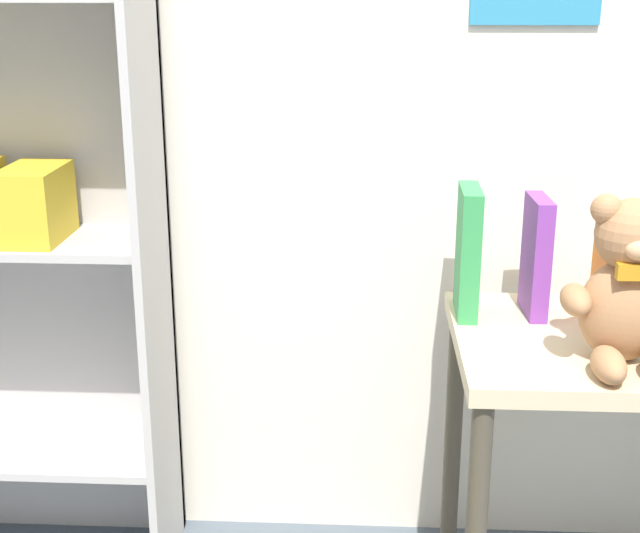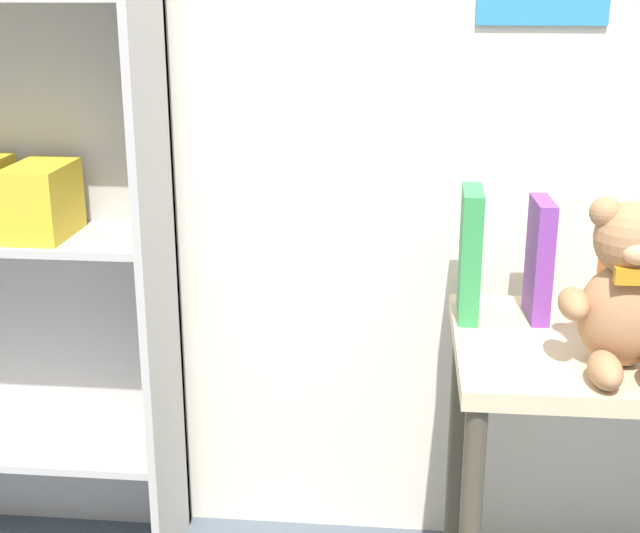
# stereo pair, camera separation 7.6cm
# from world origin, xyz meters

# --- Properties ---
(wall_back) EXTENTS (4.80, 0.07, 2.50)m
(wall_back) POSITION_xyz_m (0.00, 1.41, 1.25)
(wall_back) COLOR silver
(wall_back) RESTS_ON ground_plane
(bookshelf_side) EXTENTS (0.65, 0.27, 1.58)m
(bookshelf_side) POSITION_xyz_m (-0.95, 1.26, 0.89)
(bookshelf_side) COLOR #BCB7B2
(bookshelf_side) RESTS_ON ground_plane
(display_table) EXTENTS (0.62, 0.50, 0.66)m
(display_table) POSITION_xyz_m (0.32, 1.06, 0.56)
(display_table) COLOR beige
(display_table) RESTS_ON ground_plane
(teddy_bear) EXTENTS (0.24, 0.22, 0.31)m
(teddy_bear) POSITION_xyz_m (0.30, 0.94, 0.80)
(teddy_bear) COLOR #A8754C
(teddy_bear) RESTS_ON display_table
(book_standing_green) EXTENTS (0.04, 0.15, 0.27)m
(book_standing_green) POSITION_xyz_m (0.04, 1.18, 0.79)
(book_standing_green) COLOR #33934C
(book_standing_green) RESTS_ON display_table
(book_standing_purple) EXTENTS (0.04, 0.13, 0.25)m
(book_standing_purple) POSITION_xyz_m (0.18, 1.18, 0.78)
(book_standing_purple) COLOR purple
(book_standing_purple) RESTS_ON display_table
(book_standing_orange) EXTENTS (0.03, 0.13, 0.21)m
(book_standing_orange) POSITION_xyz_m (0.32, 1.18, 0.76)
(book_standing_orange) COLOR orange
(book_standing_orange) RESTS_ON display_table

